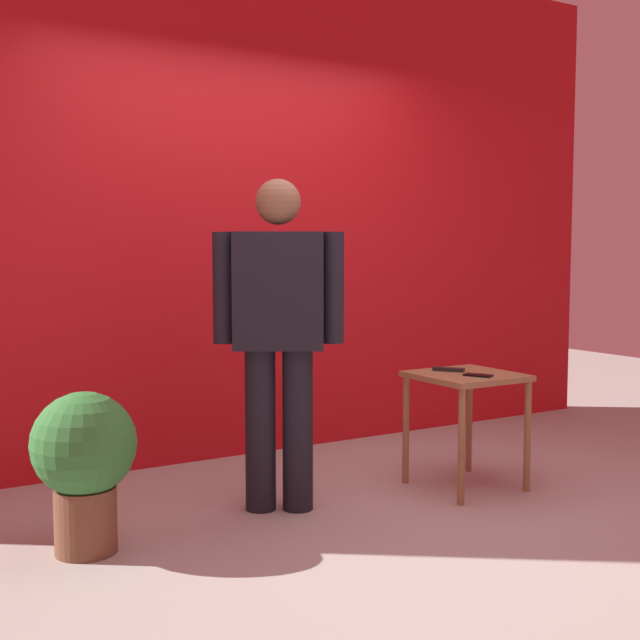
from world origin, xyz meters
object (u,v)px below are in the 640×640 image
object	(u,v)px
side_table	(466,392)
tv_remote	(449,369)
standing_person	(279,327)
potted_plant	(84,458)
cell_phone	(478,375)

from	to	relation	value
side_table	tv_remote	distance (m)	0.16
standing_person	potted_plant	distance (m)	1.10
standing_person	potted_plant	size ratio (longest dim) A/B	2.35
side_table	cell_phone	distance (m)	0.15
cell_phone	potted_plant	xyz separation A→B (m)	(-2.00, 0.20, -0.22)
standing_person	side_table	size ratio (longest dim) A/B	2.61
standing_person	potted_plant	xyz separation A→B (m)	(-0.98, -0.09, -0.50)
cell_phone	potted_plant	distance (m)	2.02
standing_person	cell_phone	xyz separation A→B (m)	(1.02, -0.29, -0.28)
cell_phone	side_table	bearing A→B (deg)	54.63
cell_phone	tv_remote	size ratio (longest dim) A/B	0.85
tv_remote	cell_phone	bearing A→B (deg)	-121.45
cell_phone	tv_remote	world-z (taller)	tv_remote
potted_plant	standing_person	bearing A→B (deg)	5.28
tv_remote	potted_plant	bearing A→B (deg)	143.97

